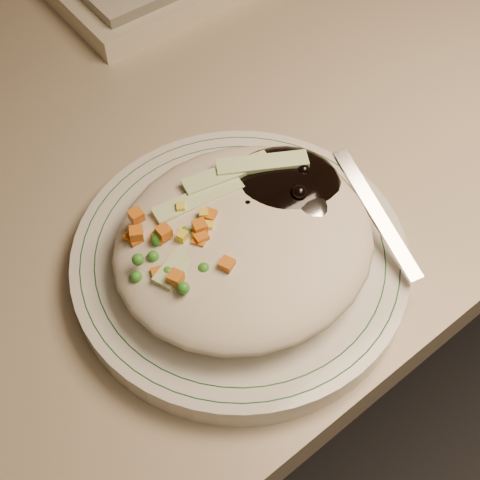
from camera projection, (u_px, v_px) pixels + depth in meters
desk at (157, 220)px, 0.79m from camera, size 1.40×0.70×0.74m
plate at (240, 260)px, 0.50m from camera, size 0.25×0.25×0.02m
plate_rim at (240, 253)px, 0.49m from camera, size 0.24×0.24×0.00m
meal at (245, 233)px, 0.48m from camera, size 0.20×0.19×0.05m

